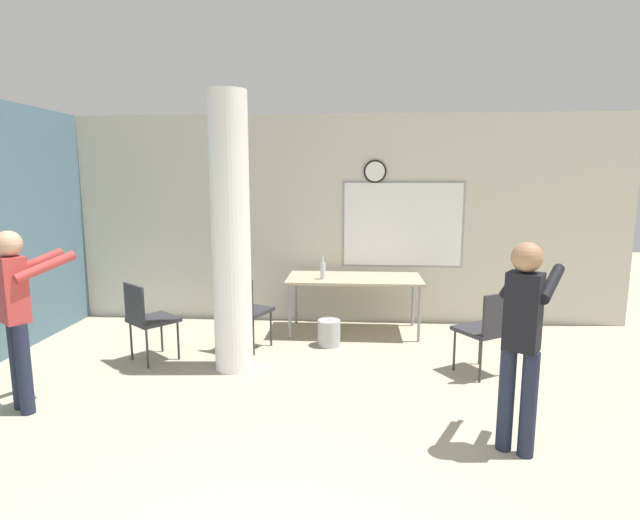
% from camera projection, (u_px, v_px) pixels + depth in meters
% --- Properties ---
extents(wall_back, '(8.00, 0.15, 2.80)m').
position_uv_depth(wall_back, '(330.00, 220.00, 6.80)').
color(wall_back, beige).
rests_on(wall_back, ground_plane).
extents(support_pillar, '(0.39, 0.39, 2.80)m').
position_uv_depth(support_pillar, '(231.00, 235.00, 4.99)').
color(support_pillar, white).
rests_on(support_pillar, ground_plane).
extents(folding_table, '(1.69, 0.79, 0.72)m').
position_uv_depth(folding_table, '(354.00, 281.00, 6.33)').
color(folding_table, tan).
rests_on(folding_table, ground_plane).
extents(bottle_on_table, '(0.06, 0.06, 0.29)m').
position_uv_depth(bottle_on_table, '(323.00, 270.00, 6.19)').
color(bottle_on_table, silver).
rests_on(bottle_on_table, folding_table).
extents(waste_bin, '(0.27, 0.27, 0.31)m').
position_uv_depth(waste_bin, '(329.00, 333.00, 5.90)').
color(waste_bin, '#B2B2B7').
rests_on(waste_bin, ground_plane).
extents(chair_near_pillar, '(0.62, 0.62, 0.87)m').
position_uv_depth(chair_near_pillar, '(147.00, 316.00, 5.33)').
color(chair_near_pillar, '#2D2D33').
rests_on(chair_near_pillar, ground_plane).
extents(chair_mid_room, '(0.61, 0.61, 0.87)m').
position_uv_depth(chair_mid_room, '(487.00, 326.00, 4.95)').
color(chair_mid_room, '#2D2D33').
rests_on(chair_mid_room, ground_plane).
extents(chair_table_left, '(0.58, 0.58, 0.87)m').
position_uv_depth(chair_table_left, '(245.00, 307.00, 5.69)').
color(chair_table_left, '#2D2D33').
rests_on(chair_table_left, ground_plane).
extents(person_watching_back, '(0.56, 0.61, 1.55)m').
position_uv_depth(person_watching_back, '(18.00, 307.00, 4.14)').
color(person_watching_back, '#1E2338').
rests_on(person_watching_back, ground_plane).
extents(person_playing_side, '(0.54, 0.64, 1.54)m').
position_uv_depth(person_playing_side, '(523.00, 331.00, 3.49)').
color(person_playing_side, '#1E2338').
rests_on(person_playing_side, ground_plane).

